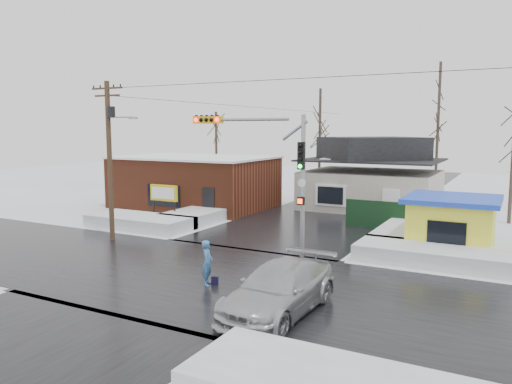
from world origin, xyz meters
The scene contains 20 objects.
ground centered at (0.00, 0.00, 0.00)m, with size 120.00×120.00×0.00m, color white.
road_ns centered at (0.00, 0.00, 0.01)m, with size 10.00×120.00×0.02m, color black.
road_ew centered at (0.00, 0.00, 0.01)m, with size 120.00×10.00×0.02m, color black.
snowbank_nw centered at (-9.00, 7.00, 0.40)m, with size 7.00×3.00×0.80m, color white.
snowbank_ne centered at (9.00, 7.00, 0.40)m, with size 7.00×3.00×0.80m, color white.
snowbank_nside_w centered at (-7.00, 12.00, 0.40)m, with size 3.00×8.00×0.80m, color white.
snowbank_nside_e centered at (7.00, 12.00, 0.40)m, with size 3.00×8.00×0.80m, color white.
traffic_signal centered at (2.43, 2.97, 4.54)m, with size 6.05×0.68×7.00m.
utility_pole centered at (-7.93, 3.50, 5.11)m, with size 3.15×0.44×9.00m.
brick_building centered at (-11.00, 15.99, 2.08)m, with size 12.20×8.20×4.12m.
marquee_sign centered at (-9.00, 9.49, 1.92)m, with size 2.20×0.21×2.55m.
house centered at (2.00, 22.00, 2.62)m, with size 10.40×8.40×5.76m.
kiosk centered at (9.50, 9.99, 1.46)m, with size 4.60×4.60×2.88m.
fence centered at (6.50, 14.00, 0.90)m, with size 8.00×0.12×1.80m, color black.
tree_far_left centered at (-4.00, 26.00, 7.95)m, with size 3.00×3.00×10.00m.
tree_far_mid centered at (6.00, 28.00, 9.54)m, with size 3.00×3.00×12.00m.
tree_far_west centered at (-14.00, 24.00, 6.36)m, with size 3.00×3.00×8.00m.
pedestrian centered at (1.46, -0.87, 0.93)m, with size 0.68×0.45×1.86m, color teal.
car centered at (5.38, -2.29, 0.85)m, with size 2.38×5.87×1.70m, color #B6BABE.
shopping_bag centered at (1.73, -0.75, 0.17)m, with size 0.28×0.12×0.35m, color black.
Camera 1 is at (12.54, -17.40, 6.39)m, focal length 35.00 mm.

